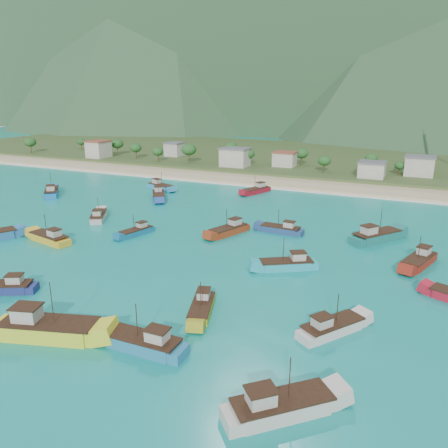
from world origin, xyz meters
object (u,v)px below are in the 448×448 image
at_px(boat_25, 52,192).
at_px(boat_29, 202,309).
at_px(boat_17, 99,217).
at_px(boat_31, 332,329).
at_px(boat_23, 4,288).
at_px(boat_11, 229,231).
at_px(boat_2, 159,196).
at_px(boat_26, 287,265).
at_px(boat_18, 281,230).
at_px(boat_10, 50,239).
at_px(boat_16, 48,330).
at_px(boat_12, 144,344).
at_px(boat_21, 256,191).
at_px(boat_7, 376,237).
at_px(boat_28, 137,232).
at_px(boat_6, 419,262).
at_px(boat_9, 280,408).
at_px(boat_0, 160,187).

relative_size(boat_25, boat_29, 1.15).
bearing_deg(boat_17, boat_31, -57.08).
bearing_deg(boat_23, boat_11, -52.47).
relative_size(boat_2, boat_26, 1.05).
bearing_deg(boat_11, boat_18, -131.95).
xyz_separation_m(boat_10, boat_16, (27.59, -27.43, 0.32)).
bearing_deg(boat_12, boat_18, -2.26).
bearing_deg(boat_2, boat_31, 103.60).
distance_m(boat_2, boat_23, 63.36).
height_order(boat_21, boat_26, same).
bearing_deg(boat_7, boat_31, -55.17).
xyz_separation_m(boat_28, boat_31, (46.64, -23.28, 0.13)).
bearing_deg(boat_18, boat_16, 168.50).
bearing_deg(boat_18, boat_7, -79.08).
relative_size(boat_7, boat_16, 0.84).
xyz_separation_m(boat_6, boat_28, (-56.25, -6.21, -0.20)).
height_order(boat_2, boat_26, boat_2).
bearing_deg(boat_12, boat_17, 44.19).
xyz_separation_m(boat_9, boat_18, (-16.86, 54.47, -0.17)).
bearing_deg(boat_16, boat_29, 116.39).
xyz_separation_m(boat_0, boat_31, (66.80, -64.54, -0.09)).
bearing_deg(boat_7, boat_16, -84.42).
height_order(boat_9, boat_28, boat_9).
relative_size(boat_2, boat_29, 1.14).
xyz_separation_m(boat_9, boat_12, (-18.21, 3.86, -0.04)).
relative_size(boat_17, boat_26, 0.95).
bearing_deg(boat_18, boat_26, -156.66).
relative_size(boat_12, boat_31, 1.11).
bearing_deg(boat_6, boat_17, 18.73).
relative_size(boat_0, boat_11, 1.02).
xyz_separation_m(boat_7, boat_21, (-38.35, 32.23, -0.21)).
bearing_deg(boat_21, boat_23, 103.05).
height_order(boat_21, boat_23, boat_21).
bearing_deg(boat_25, boat_29, -73.23).
relative_size(boat_9, boat_29, 1.09).
distance_m(boat_6, boat_7, 13.64).
bearing_deg(boat_17, boat_11, -26.96).
xyz_separation_m(boat_23, boat_29, (30.77, 6.82, -0.05)).
height_order(boat_9, boat_25, boat_25).
distance_m(boat_2, boat_11, 38.25).
relative_size(boat_16, boat_28, 1.60).
height_order(boat_11, boat_12, boat_12).
height_order(boat_11, boat_26, boat_11).
relative_size(boat_9, boat_16, 0.73).
bearing_deg(boat_17, boat_23, -102.28).
bearing_deg(boat_16, boat_6, 120.37).
height_order(boat_2, boat_25, boat_25).
bearing_deg(boat_12, boat_7, -22.16).
height_order(boat_9, boat_18, boat_9).
distance_m(boat_11, boat_23, 45.47).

